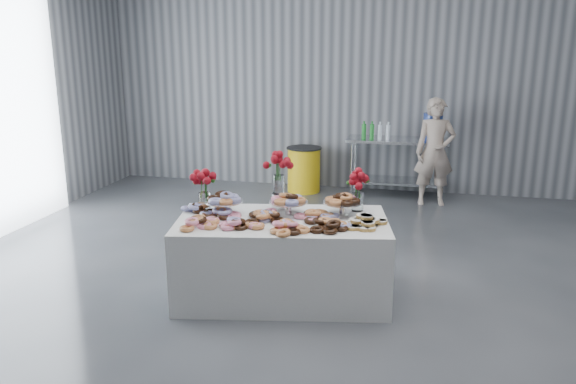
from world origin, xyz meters
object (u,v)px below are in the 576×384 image
Objects in this scene: display_table at (282,258)px; prep_table at (397,157)px; water_jug at (433,123)px; person at (435,152)px; trash_barrel at (304,169)px.

prep_table reaches higher than display_table.
water_jug is at bearing 70.25° from display_table.
person reaches higher than prep_table.
display_table is 4.14m from water_jug.
water_jug is at bearing 91.33° from person.
water_jug is at bearing -0.00° from prep_table.
water_jug reaches higher than prep_table.
trash_barrel is (-0.56, 3.83, -0.02)m from display_table.
display_table is at bearing -102.87° from prep_table.
display_table is 3.87m from trash_barrel.
person is (1.42, 3.53, 0.40)m from display_table.
prep_table is 0.97× the size of person.
display_table reaches higher than trash_barrel.
display_table is 1.27× the size of prep_table.
prep_table is 2.71× the size of water_jug.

